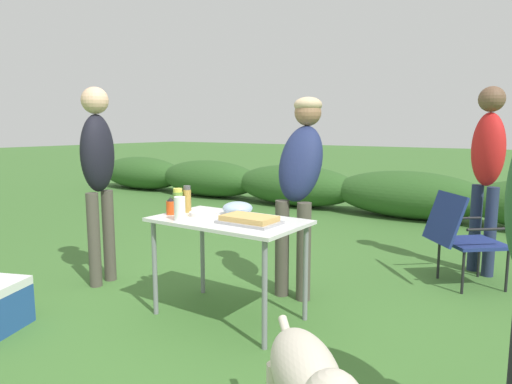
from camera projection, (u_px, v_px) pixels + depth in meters
The scene contains 14 objects.
ground_plane at pixel (229, 316), 3.40m from camera, with size 60.00×60.00×0.00m, color #3D6B2D.
shrub_hedge at pixel (408, 195), 7.04m from camera, with size 14.40×0.90×0.73m.
folding_table at pixel (229, 230), 3.30m from camera, with size 1.10×0.64×0.74m.
food_tray at pixel (249, 220), 3.13m from camera, with size 0.42×0.26×0.06m.
plate_stack at pixel (203, 214), 3.42m from camera, with size 0.21×0.21×0.03m, color white.
mixing_bowl at pixel (238, 208), 3.46m from camera, with size 0.23×0.23×0.10m, color #99B2CC.
paper_cup_stack at pixel (180, 209), 3.23m from camera, with size 0.08×0.08×0.17m, color white.
relish_jar at pixel (178, 201), 3.52m from camera, with size 0.08×0.08×0.19m.
spice_jar at pixel (187, 199), 3.55m from camera, with size 0.06×0.06×0.21m.
hot_sauce_bottle at pixel (171, 206), 3.46m from camera, with size 0.07×0.07×0.13m.
standing_person_in_gray_fleece at pixel (300, 172), 3.74m from camera, with size 0.38×0.50×1.65m.
standing_person_in_red_jacket at pixel (487, 161), 4.26m from camera, with size 0.42×0.40×1.77m.
standing_person_in_olive_jacket at pixel (98, 165), 3.98m from camera, with size 0.29×0.37×1.74m.
camp_chair_green_behind_table at pixel (462, 234), 4.00m from camera, with size 0.75×0.73×0.83m.
Camera 1 is at (1.98, -2.56, 1.40)m, focal length 32.00 mm.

